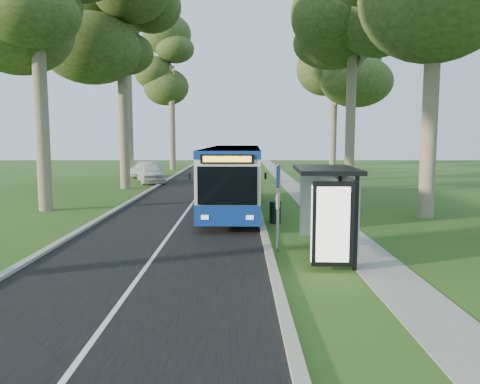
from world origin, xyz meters
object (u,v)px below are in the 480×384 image
object	(u,v)px
litter_bin	(275,212)
bus_stop_sign	(278,198)
bus	(234,178)
bus_shelter	(333,196)
car_white	(151,173)
car_silver	(146,170)

from	to	relation	value
litter_bin	bus_stop_sign	bearing A→B (deg)	-93.45
bus	bus_shelter	distance (m)	9.94
bus	bus_shelter	bearing A→B (deg)	-71.01
car_white	bus_shelter	bearing A→B (deg)	-85.04
bus	bus_stop_sign	distance (m)	8.36
bus	bus_shelter	xyz separation A→B (m)	(2.98, -9.48, 0.31)
bus_shelter	car_silver	bearing A→B (deg)	113.57
litter_bin	bus_shelter	bearing A→B (deg)	-79.23
car_silver	litter_bin	bearing A→B (deg)	-55.70
litter_bin	bus	bearing A→B (deg)	118.87
bus_shelter	litter_bin	xyz separation A→B (m)	(-1.18, 6.22, -1.46)
bus	bus_stop_sign	xyz separation A→B (m)	(1.50, -8.23, 0.10)
bus_shelter	bus	bearing A→B (deg)	109.93
litter_bin	car_white	xyz separation A→B (m)	(-8.56, 17.47, 0.33)
bus_shelter	car_white	bearing A→B (deg)	114.84
car_silver	bus_stop_sign	bearing A→B (deg)	-60.09
bus_stop_sign	car_white	distance (m)	23.93
bus	car_silver	size ratio (longest dim) A/B	2.82
litter_bin	car_white	distance (m)	19.46
bus	litter_bin	size ratio (longest dim) A/B	12.98
bus	car_white	distance (m)	15.76
bus	litter_bin	xyz separation A→B (m)	(1.80, -3.26, -1.15)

